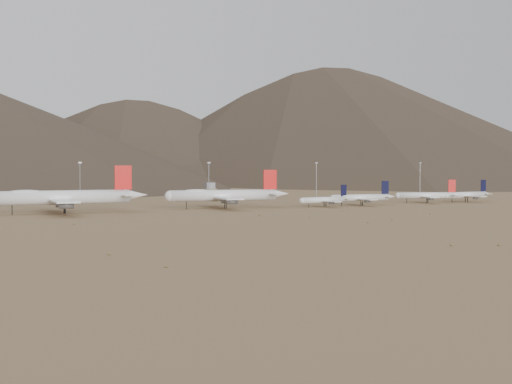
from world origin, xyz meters
name	(u,v)px	position (x,y,z in m)	size (l,w,h in m)	color
ground	(232,213)	(0.00, 0.00, 0.00)	(3000.00, 3000.00, 0.00)	#9F7C52
mountain_ridge	(36,88)	(0.00, 900.00, 150.00)	(4400.00, 1000.00, 300.00)	#4B3B2D
widebody_centre	(62,197)	(-77.68, 30.95, 8.18)	(79.89, 61.08, 23.72)	white
widebody_east	(224,195)	(10.10, 38.98, 7.30)	(71.24, 54.97, 21.16)	white
narrowbody_a	(325,200)	(68.21, 29.18, 4.04)	(37.39, 27.31, 12.44)	white
narrowbody_b	(362,198)	(94.67, 32.56, 4.68)	(43.69, 31.19, 14.41)	white
narrowbody_c	(428,195)	(147.17, 40.19, 4.71)	(43.00, 31.77, 14.51)	white
narrowbody_d	(467,195)	(177.07, 39.61, 4.61)	(42.79, 31.14, 14.19)	white
control_tower	(210,193)	(30.00, 120.00, 5.32)	(8.00, 8.00, 12.00)	gray
mast_west	(80,180)	(-54.71, 121.11, 14.20)	(2.00, 0.60, 25.70)	gray
mast_centre	(209,180)	(27.37, 113.88, 14.20)	(2.00, 0.60, 25.70)	gray
mast_east	(316,178)	(117.74, 134.16, 14.20)	(2.00, 0.60, 25.70)	gray
mast_far_east	(420,177)	(208.15, 132.74, 14.20)	(2.00, 0.60, 25.70)	gray
desert_scrub	(335,226)	(10.43, -84.46, 0.29)	(420.06, 175.51, 0.75)	olive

